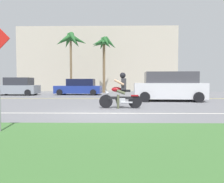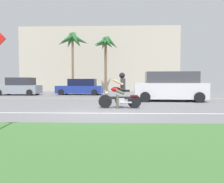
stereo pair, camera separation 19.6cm
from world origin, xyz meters
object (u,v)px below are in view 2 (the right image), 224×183
object	(u,v)px
motorcyclist	(120,93)
parked_car_0	(19,87)
palm_tree_0	(106,46)
parked_car_1	(81,87)
suv_nearby	(170,87)
palm_tree_1	(72,42)

from	to	relation	value
motorcyclist	parked_car_0	xyz separation A→B (m)	(-9.47, 9.60, 0.04)
motorcyclist	palm_tree_0	xyz separation A→B (m)	(-1.60, 14.11, 4.62)
motorcyclist	parked_car_1	xyz separation A→B (m)	(-3.76, 10.16, -0.01)
suv_nearby	motorcyclist	bearing A→B (deg)	-130.15
parked_car_1	palm_tree_0	size ratio (longest dim) A/B	0.70
motorcyclist	palm_tree_0	size ratio (longest dim) A/B	0.32
suv_nearby	parked_car_1	size ratio (longest dim) A/B	1.07
parked_car_0	palm_tree_0	distance (m)	10.16
parked_car_0	motorcyclist	bearing A→B (deg)	-45.38
motorcyclist	suv_nearby	world-z (taller)	suv_nearby
parked_car_0	parked_car_1	bearing A→B (deg)	5.56
motorcyclist	suv_nearby	xyz separation A→B (m)	(3.27, 3.88, 0.20)
palm_tree_0	motorcyclist	bearing A→B (deg)	-83.53
motorcyclist	palm_tree_0	distance (m)	14.93
palm_tree_0	palm_tree_1	size ratio (longest dim) A/B	0.94
palm_tree_0	palm_tree_1	bearing A→B (deg)	-174.59
suv_nearby	palm_tree_1	size ratio (longest dim) A/B	0.70
palm_tree_0	palm_tree_1	distance (m)	3.73
parked_car_0	parked_car_1	world-z (taller)	parked_car_0
parked_car_0	parked_car_1	xyz separation A→B (m)	(5.71, 0.56, -0.05)
motorcyclist	palm_tree_0	world-z (taller)	palm_tree_0
motorcyclist	palm_tree_1	size ratio (longest dim) A/B	0.30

